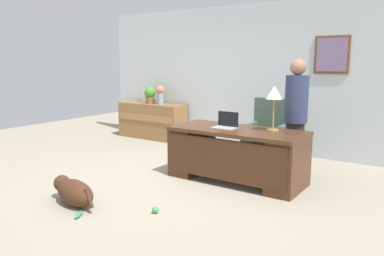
{
  "coord_description": "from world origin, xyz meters",
  "views": [
    {
      "loc": [
        3.09,
        -4.0,
        1.68
      ],
      "look_at": [
        0.13,
        0.3,
        0.75
      ],
      "focal_mm": 35.67,
      "sensor_mm": 36.0,
      "label": 1
    }
  ],
  "objects_px": {
    "dog_lying": "(74,192)",
    "person_standing": "(296,118)",
    "desk": "(236,153)",
    "desk_lamp": "(274,95)",
    "vase_with_flowers": "(160,93)",
    "vase_empty": "(146,97)",
    "dog_toy_bone": "(79,215)",
    "dog_toy_ball": "(155,210)",
    "laptop": "(226,124)",
    "potted_plant": "(150,94)",
    "armchair": "(268,136)",
    "credenza": "(152,121)"
  },
  "relations": [
    {
      "from": "vase_with_flowers",
      "to": "person_standing",
      "type": "bearing_deg",
      "value": -17.53
    },
    {
      "from": "laptop",
      "to": "person_standing",
      "type": "bearing_deg",
      "value": 36.6
    },
    {
      "from": "dog_lying",
      "to": "vase_with_flowers",
      "type": "height_order",
      "value": "vase_with_flowers"
    },
    {
      "from": "desk_lamp",
      "to": "dog_toy_bone",
      "type": "relative_size",
      "value": 3.32
    },
    {
      "from": "vase_empty",
      "to": "dog_toy_ball",
      "type": "bearing_deg",
      "value": -47.35
    },
    {
      "from": "desk",
      "to": "dog_lying",
      "type": "distance_m",
      "value": 2.21
    },
    {
      "from": "desk_lamp",
      "to": "dog_lying",
      "type": "bearing_deg",
      "value": -128.65
    },
    {
      "from": "vase_empty",
      "to": "dog_toy_bone",
      "type": "distance_m",
      "value": 4.47
    },
    {
      "from": "potted_plant",
      "to": "dog_toy_bone",
      "type": "relative_size",
      "value": 1.95
    },
    {
      "from": "person_standing",
      "to": "vase_with_flowers",
      "type": "distance_m",
      "value": 3.48
    },
    {
      "from": "desk",
      "to": "vase_with_flowers",
      "type": "height_order",
      "value": "vase_with_flowers"
    },
    {
      "from": "person_standing",
      "to": "dog_toy_ball",
      "type": "xyz_separation_m",
      "value": [
        -0.8,
        -2.13,
        -0.84
      ]
    },
    {
      "from": "desk",
      "to": "desk_lamp",
      "type": "height_order",
      "value": "desk_lamp"
    },
    {
      "from": "desk",
      "to": "potted_plant",
      "type": "xyz_separation_m",
      "value": [
        -2.98,
        1.64,
        0.55
      ]
    },
    {
      "from": "vase_with_flowers",
      "to": "potted_plant",
      "type": "height_order",
      "value": "vase_with_flowers"
    },
    {
      "from": "vase_with_flowers",
      "to": "dog_toy_ball",
      "type": "bearing_deg",
      "value": -51.69
    },
    {
      "from": "desk",
      "to": "person_standing",
      "type": "relative_size",
      "value": 1.1
    },
    {
      "from": "desk_lamp",
      "to": "dog_toy_ball",
      "type": "distance_m",
      "value": 2.17
    },
    {
      "from": "dog_lying",
      "to": "desk_lamp",
      "type": "distance_m",
      "value": 2.81
    },
    {
      "from": "armchair",
      "to": "person_standing",
      "type": "xyz_separation_m",
      "value": [
        0.6,
        -0.43,
        0.4
      ]
    },
    {
      "from": "desk",
      "to": "laptop",
      "type": "relative_size",
      "value": 5.85
    },
    {
      "from": "armchair",
      "to": "potted_plant",
      "type": "distance_m",
      "value": 3.1
    },
    {
      "from": "dog_lying",
      "to": "vase_with_flowers",
      "type": "xyz_separation_m",
      "value": [
        -1.54,
        3.51,
        0.84
      ]
    },
    {
      "from": "person_standing",
      "to": "desk_lamp",
      "type": "relative_size",
      "value": 2.78
    },
    {
      "from": "armchair",
      "to": "desk_lamp",
      "type": "relative_size",
      "value": 1.76
    },
    {
      "from": "vase_empty",
      "to": "dog_toy_bone",
      "type": "xyz_separation_m",
      "value": [
        2.3,
        -3.73,
        -0.87
      ]
    },
    {
      "from": "desk",
      "to": "dog_toy_bone",
      "type": "height_order",
      "value": "desk"
    },
    {
      "from": "person_standing",
      "to": "vase_empty",
      "type": "bearing_deg",
      "value": 164.33
    },
    {
      "from": "vase_empty",
      "to": "potted_plant",
      "type": "height_order",
      "value": "potted_plant"
    },
    {
      "from": "vase_empty",
      "to": "dog_toy_bone",
      "type": "bearing_deg",
      "value": -58.27
    },
    {
      "from": "desk_lamp",
      "to": "vase_with_flowers",
      "type": "bearing_deg",
      "value": 154.8
    },
    {
      "from": "desk",
      "to": "person_standing",
      "type": "height_order",
      "value": "person_standing"
    },
    {
      "from": "dog_toy_ball",
      "to": "dog_toy_bone",
      "type": "relative_size",
      "value": 0.4
    },
    {
      "from": "person_standing",
      "to": "laptop",
      "type": "distance_m",
      "value": 0.99
    },
    {
      "from": "credenza",
      "to": "vase_empty",
      "type": "relative_size",
      "value": 5.75
    },
    {
      "from": "dog_toy_ball",
      "to": "dog_toy_bone",
      "type": "bearing_deg",
      "value": -138.66
    },
    {
      "from": "laptop",
      "to": "vase_empty",
      "type": "height_order",
      "value": "vase_empty"
    },
    {
      "from": "desk_lamp",
      "to": "dog_toy_bone",
      "type": "bearing_deg",
      "value": -119.66
    },
    {
      "from": "potted_plant",
      "to": "person_standing",
      "type": "bearing_deg",
      "value": -16.21
    },
    {
      "from": "dog_lying",
      "to": "person_standing",
      "type": "bearing_deg",
      "value": 54.33
    },
    {
      "from": "credenza",
      "to": "vase_empty",
      "type": "distance_m",
      "value": 0.54
    },
    {
      "from": "credenza",
      "to": "armchair",
      "type": "distance_m",
      "value": 3.02
    },
    {
      "from": "vase_empty",
      "to": "desk_lamp",
      "type": "bearing_deg",
      "value": -22.57
    },
    {
      "from": "dog_lying",
      "to": "dog_toy_ball",
      "type": "xyz_separation_m",
      "value": [
        0.97,
        0.34,
        -0.12
      ]
    },
    {
      "from": "armchair",
      "to": "dog_toy_ball",
      "type": "height_order",
      "value": "armchair"
    },
    {
      "from": "credenza",
      "to": "desk_lamp",
      "type": "bearing_deg",
      "value": -23.59
    },
    {
      "from": "vase_with_flowers",
      "to": "dog_lying",
      "type": "bearing_deg",
      "value": -66.31
    },
    {
      "from": "person_standing",
      "to": "potted_plant",
      "type": "bearing_deg",
      "value": 163.79
    },
    {
      "from": "laptop",
      "to": "desk_lamp",
      "type": "bearing_deg",
      "value": 12.81
    },
    {
      "from": "person_standing",
      "to": "dog_toy_bone",
      "type": "distance_m",
      "value": 3.15
    }
  ]
}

